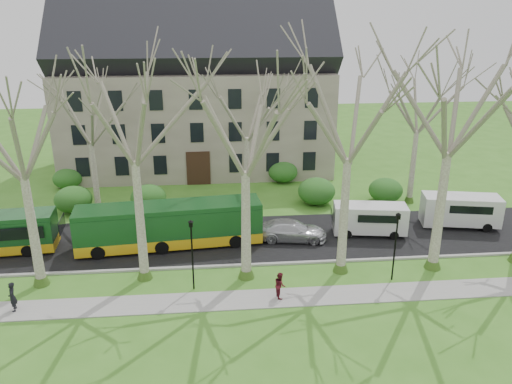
% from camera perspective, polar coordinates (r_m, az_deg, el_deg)
% --- Properties ---
extents(ground, '(120.00, 120.00, 0.00)m').
position_cam_1_polar(ground, '(31.35, 4.12, -9.52)').
color(ground, '#3E7922').
rests_on(ground, ground).
extents(sidewalk, '(70.00, 2.00, 0.06)m').
position_cam_1_polar(sidewalk, '(29.22, 4.91, -11.86)').
color(sidewalk, gray).
rests_on(sidewalk, ground).
extents(road, '(80.00, 8.00, 0.06)m').
position_cam_1_polar(road, '(36.17, 2.74, -5.22)').
color(road, black).
rests_on(road, ground).
extents(curb, '(80.00, 0.25, 0.14)m').
position_cam_1_polar(curb, '(32.61, 3.70, -8.13)').
color(curb, '#A5A39E').
rests_on(curb, ground).
extents(building, '(26.50, 12.20, 16.00)m').
position_cam_1_polar(building, '(51.45, -6.77, 11.60)').
color(building, slate).
rests_on(building, ground).
extents(tree_row_verge, '(49.00, 7.00, 14.00)m').
position_cam_1_polar(tree_row_verge, '(28.86, 4.36, 2.97)').
color(tree_row_verge, gray).
rests_on(tree_row_verge, ground).
extents(tree_row_far, '(33.00, 7.00, 12.00)m').
position_cam_1_polar(tree_row_far, '(39.20, -0.16, 6.07)').
color(tree_row_far, gray).
rests_on(tree_row_far, ground).
extents(lamp_row, '(36.22, 0.22, 4.30)m').
position_cam_1_polar(lamp_row, '(29.28, 4.55, -6.09)').
color(lamp_row, black).
rests_on(lamp_row, ground).
extents(hedges, '(30.60, 8.60, 2.00)m').
position_cam_1_polar(hedges, '(43.37, -4.90, 0.47)').
color(hedges, '#1C6324').
rests_on(hedges, ground).
extents(bus_follow, '(12.68, 3.80, 3.12)m').
position_cam_1_polar(bus_follow, '(34.78, -9.81, -3.70)').
color(bus_follow, '#14461A').
rests_on(bus_follow, road).
extents(sedan, '(5.17, 2.70, 1.43)m').
position_cam_1_polar(sedan, '(35.55, 4.10, -4.40)').
color(sedan, silver).
rests_on(sedan, road).
extents(van_a, '(5.40, 2.68, 2.25)m').
position_cam_1_polar(van_a, '(37.11, 12.86, -3.10)').
color(van_a, silver).
rests_on(van_a, road).
extents(van_b, '(5.86, 3.10, 2.43)m').
position_cam_1_polar(van_b, '(40.48, 22.31, -2.04)').
color(van_b, silver).
rests_on(van_b, road).
extents(pedestrian_a, '(0.53, 0.69, 1.68)m').
position_cam_1_polar(pedestrian_a, '(30.47, -26.08, -10.71)').
color(pedestrian_a, black).
rests_on(pedestrian_a, sidewalk).
extents(pedestrian_b, '(0.67, 0.81, 1.54)m').
position_cam_1_polar(pedestrian_b, '(28.72, 2.76, -10.55)').
color(pedestrian_b, '#55131D').
rests_on(pedestrian_b, sidewalk).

